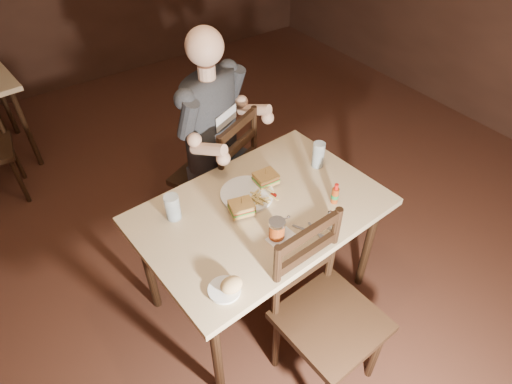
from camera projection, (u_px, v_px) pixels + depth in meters
room_shell at (258, 105)px, 1.86m from camera, size 7.00×7.00×7.00m
main_table at (261, 218)px, 2.33m from camera, size 1.36×0.96×0.77m
chair_far at (214, 175)px, 2.92m from camera, size 0.63×0.65×1.00m
chair_near at (331, 321)px, 2.09m from camera, size 0.49×0.53×0.99m
diner at (215, 111)px, 2.55m from camera, size 0.71×0.65×1.00m
dinner_plate at (247, 195)px, 2.35m from camera, size 0.31×0.31×0.02m
sandwich_left at (241, 204)px, 2.21m from camera, size 0.14×0.13×0.10m
sandwich_right at (266, 175)px, 2.38m from camera, size 0.13×0.11×0.10m
fries_pile at (260, 196)px, 2.30m from camera, size 0.24×0.18×0.04m
ketchup_dollop at (273, 195)px, 2.33m from camera, size 0.04×0.04×0.01m
glass_left at (173, 207)px, 2.18m from camera, size 0.08×0.08×0.14m
glass_right at (318, 155)px, 2.50m from camera, size 0.08×0.08×0.16m
hot_sauce at (335, 193)px, 2.28m from camera, size 0.04×0.04×0.13m
salt_shaker at (330, 224)px, 2.16m from camera, size 0.03×0.03×0.06m
pepper_shaker at (330, 217)px, 2.19m from camera, size 0.04×0.04×0.06m
syrup_dispenser at (277, 229)px, 2.10m from camera, size 0.09×0.09×0.11m
napkin at (284, 240)px, 2.11m from camera, size 0.15×0.14×0.00m
knife at (311, 232)px, 2.15m from camera, size 0.11×0.18×0.00m
fork at (317, 233)px, 2.14m from camera, size 0.03×0.16×0.01m
side_plate at (225, 290)px, 1.89m from camera, size 0.15×0.15×0.01m
bread_roll at (231, 285)px, 1.87m from camera, size 0.11×0.09×0.06m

